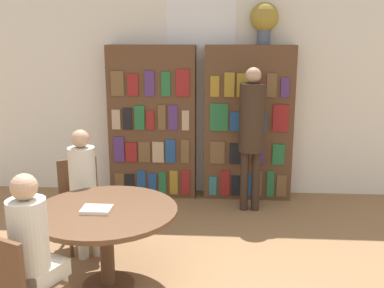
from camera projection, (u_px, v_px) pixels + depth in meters
wall_back at (201, 83)px, 5.96m from camera, size 6.40×0.07×3.00m
bookshelf_left at (153, 122)px, 5.93m from camera, size 1.14×0.34×2.00m
bookshelf_right at (248, 124)px, 5.85m from camera, size 1.14×0.34×2.00m
flower_vase at (264, 19)px, 5.54m from camera, size 0.36×0.36×0.51m
reading_table at (106, 222)px, 3.74m from camera, size 1.20×1.20×0.71m
chair_near_camera at (16, 287)px, 2.95m from camera, size 0.53×0.53×0.89m
chair_left_side at (81, 198)px, 4.58m from camera, size 0.55×0.55×0.89m
seated_reader_left at (84, 184)px, 4.37m from camera, size 0.39×0.41×1.23m
seated_reader_right at (35, 247)px, 3.06m from camera, size 0.37×0.40×1.24m
librarian_standing at (252, 125)px, 5.35m from camera, size 0.31×0.58×1.76m
open_book_on_table at (97, 210)px, 3.66m from camera, size 0.24×0.18×0.03m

